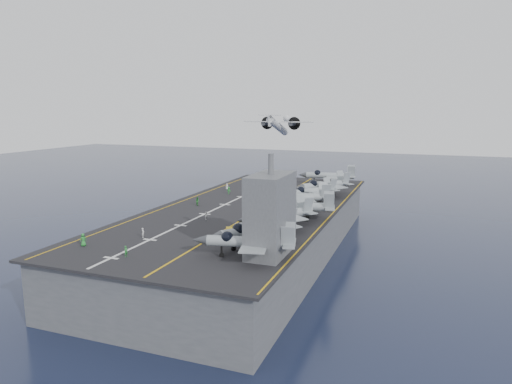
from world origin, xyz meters
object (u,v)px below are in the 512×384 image
(fighter_jet_0, at_px, (250,241))
(tow_cart_a, at_px, (233,232))
(transport_plane, at_px, (278,126))
(island_superstructure, at_px, (271,205))

(fighter_jet_0, relative_size, tow_cart_a, 6.30)
(tow_cart_a, distance_m, transport_plane, 84.04)
(tow_cart_a, bearing_deg, fighter_jet_0, -55.03)
(tow_cart_a, bearing_deg, island_superstructure, -38.14)
(island_superstructure, distance_m, tow_cart_a, 13.56)
(fighter_jet_0, relative_size, transport_plane, 0.67)
(island_superstructure, xyz_separation_m, fighter_jet_0, (-2.06, -2.99, -4.88))
(tow_cart_a, height_order, transport_plane, transport_plane)
(island_superstructure, bearing_deg, transport_plane, 107.21)
(tow_cart_a, xyz_separation_m, transport_plane, (-18.03, 80.73, 14.82))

